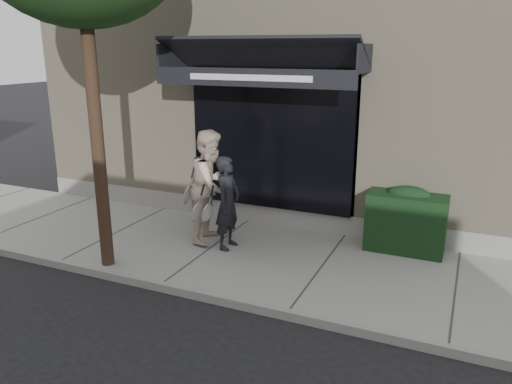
% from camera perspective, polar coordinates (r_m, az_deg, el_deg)
% --- Properties ---
extents(ground, '(80.00, 80.00, 0.00)m').
position_cam_1_polar(ground, '(8.18, 7.51, -9.17)').
color(ground, black).
rests_on(ground, ground).
extents(sidewalk, '(20.00, 3.00, 0.12)m').
position_cam_1_polar(sidewalk, '(8.16, 7.52, -8.79)').
color(sidewalk, gray).
rests_on(sidewalk, ground).
extents(curb, '(20.00, 0.10, 0.14)m').
position_cam_1_polar(curb, '(6.84, 3.71, -13.81)').
color(curb, gray).
rests_on(curb, ground).
extents(building_facade, '(14.30, 8.04, 5.64)m').
position_cam_1_polar(building_facade, '(12.27, 14.74, 12.20)').
color(building_facade, '#B9AB8D').
rests_on(building_facade, ground).
extents(hedge, '(1.30, 0.70, 1.14)m').
position_cam_1_polar(hedge, '(8.89, 16.81, -3.07)').
color(hedge, black).
rests_on(hedge, sidewalk).
extents(pedestrian_front, '(0.69, 0.83, 1.62)m').
position_cam_1_polar(pedestrian_front, '(8.53, -3.29, -1.28)').
color(pedestrian_front, black).
rests_on(pedestrian_front, sidewalk).
extents(pedestrian_back, '(0.84, 1.03, 2.01)m').
position_cam_1_polar(pedestrian_back, '(8.87, -5.11, 0.69)').
color(pedestrian_back, beige).
rests_on(pedestrian_back, sidewalk).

